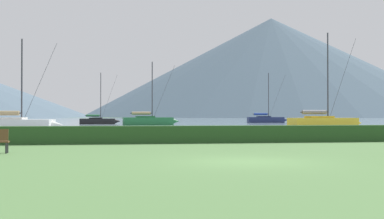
{
  "coord_description": "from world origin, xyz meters",
  "views": [
    {
      "loc": [
        -4.25,
        -15.48,
        1.49
      ],
      "look_at": [
        7.2,
        57.94,
        2.35
      ],
      "focal_mm": 46.46,
      "sensor_mm": 36.0,
      "label": 1
    }
  ],
  "objects_px": {
    "sailboat_slip_3": "(98,121)",
    "sailboat_slip_0": "(16,124)",
    "sailboat_slip_6": "(149,120)",
    "sailboat_slip_5": "(266,119)",
    "sailboat_slip_2": "(324,122)"
  },
  "relations": [
    {
      "from": "sailboat_slip_3",
      "to": "sailboat_slip_0",
      "type": "bearing_deg",
      "value": -97.05
    },
    {
      "from": "sailboat_slip_6",
      "to": "sailboat_slip_0",
      "type": "bearing_deg",
      "value": -123.6
    },
    {
      "from": "sailboat_slip_5",
      "to": "sailboat_slip_3",
      "type": "bearing_deg",
      "value": -158.53
    },
    {
      "from": "sailboat_slip_3",
      "to": "sailboat_slip_5",
      "type": "distance_m",
      "value": 33.97
    },
    {
      "from": "sailboat_slip_2",
      "to": "sailboat_slip_6",
      "type": "bearing_deg",
      "value": 124.35
    },
    {
      "from": "sailboat_slip_0",
      "to": "sailboat_slip_3",
      "type": "bearing_deg",
      "value": 88.51
    },
    {
      "from": "sailboat_slip_3",
      "to": "sailboat_slip_5",
      "type": "relative_size",
      "value": 0.88
    },
    {
      "from": "sailboat_slip_6",
      "to": "sailboat_slip_3",
      "type": "bearing_deg",
      "value": 120.7
    },
    {
      "from": "sailboat_slip_0",
      "to": "sailboat_slip_5",
      "type": "height_order",
      "value": "sailboat_slip_5"
    },
    {
      "from": "sailboat_slip_3",
      "to": "sailboat_slip_6",
      "type": "bearing_deg",
      "value": -51.38
    },
    {
      "from": "sailboat_slip_2",
      "to": "sailboat_slip_6",
      "type": "distance_m",
      "value": 28.49
    },
    {
      "from": "sailboat_slip_5",
      "to": "sailboat_slip_6",
      "type": "distance_m",
      "value": 32.13
    },
    {
      "from": "sailboat_slip_3",
      "to": "sailboat_slip_5",
      "type": "xyz_separation_m",
      "value": [
        32.54,
        9.74,
        0.11
      ]
    },
    {
      "from": "sailboat_slip_2",
      "to": "sailboat_slip_6",
      "type": "relative_size",
      "value": 1.13
    },
    {
      "from": "sailboat_slip_3",
      "to": "sailboat_slip_5",
      "type": "bearing_deg",
      "value": 19.33
    }
  ]
}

